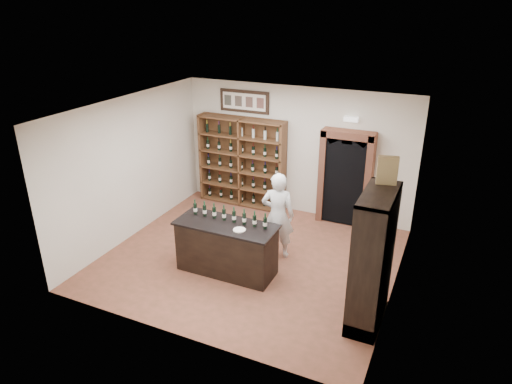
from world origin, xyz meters
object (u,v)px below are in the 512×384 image
tasting_counter (227,248)px  shopkeeper (278,215)px  wine_shelf (243,162)px  side_cabinet (373,279)px  wine_crate (387,170)px  counter_bottle_0 (195,209)px

tasting_counter → shopkeeper: bearing=55.7°
shopkeeper → wine_shelf: bearing=-61.5°
wine_shelf → side_cabinet: bearing=-40.2°
tasting_counter → wine_crate: wine_crate is taller
wine_shelf → wine_crate: wine_crate is taller
shopkeeper → wine_crate: (2.06, -0.84, 1.53)m
tasting_counter → wine_crate: size_ratio=4.39×
side_cabinet → shopkeeper: size_ratio=1.25×
counter_bottle_0 → side_cabinet: side_cabinet is taller
tasting_counter → side_cabinet: size_ratio=0.85×
tasting_counter → shopkeeper: shopkeeper is taller
counter_bottle_0 → wine_crate: wine_crate is taller
side_cabinet → wine_crate: size_ratio=5.14×
wine_shelf → tasting_counter: (1.10, -2.93, -0.61)m
wine_shelf → side_cabinet: 5.02m
counter_bottle_0 → wine_crate: size_ratio=0.70×
wine_shelf → shopkeeper: 2.66m
shopkeeper → wine_crate: wine_crate is taller
wine_shelf → side_cabinet: same height
wine_shelf → tasting_counter: 3.19m
side_cabinet → shopkeeper: (-2.09, 1.24, 0.13)m
counter_bottle_0 → side_cabinet: (3.44, -0.42, -0.35)m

